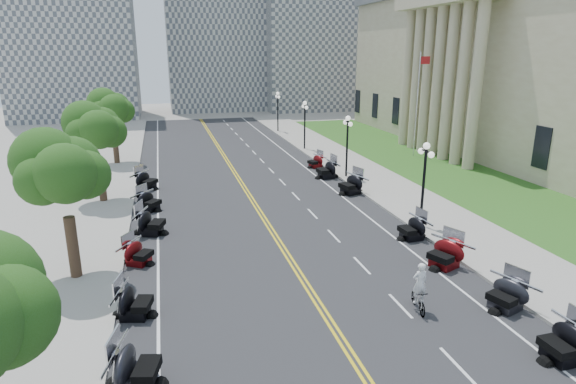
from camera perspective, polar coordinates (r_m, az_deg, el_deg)
ground at (r=22.94m, az=1.26°, el=-9.56°), size 160.00×160.00×0.00m
road at (r=31.98m, az=-3.64°, el=-1.93°), size 16.00×90.00×0.01m
centerline_yellow_a at (r=31.96m, az=-3.85°, el=-1.94°), size 0.12×90.00×0.00m
centerline_yellow_b at (r=32.00m, az=-3.43°, el=-1.90°), size 0.12×90.00×0.00m
edge_line_north at (r=33.71m, az=7.09°, el=-1.04°), size 0.12×90.00×0.00m
edge_line_south at (r=31.47m, az=-15.16°, el=-2.78°), size 0.12×90.00×0.00m
lane_dash_4 at (r=17.87m, az=19.39°, el=-18.77°), size 0.12×2.00×0.00m
lane_dash_5 at (r=20.74m, az=13.18°, el=-12.99°), size 0.12×2.00×0.00m
lane_dash_6 at (r=23.93m, az=8.74°, el=-8.58°), size 0.12×2.00×0.00m
lane_dash_7 at (r=27.34m, az=5.44°, el=-5.20°), size 0.12×2.00×0.00m
lane_dash_8 at (r=30.89m, az=2.92°, el=-2.58°), size 0.12×2.00×0.00m
lane_dash_9 at (r=34.53m, az=0.93°, el=-0.49°), size 0.12×2.00×0.00m
lane_dash_10 at (r=38.25m, az=-0.68°, el=1.19°), size 0.12×2.00×0.00m
lane_dash_11 at (r=42.02m, az=-2.00°, el=2.57°), size 0.12×2.00×0.00m
lane_dash_12 at (r=45.83m, az=-3.10°, el=3.72°), size 0.12×2.00×0.00m
lane_dash_13 at (r=49.67m, az=-4.04°, el=4.70°), size 0.12×2.00×0.00m
lane_dash_14 at (r=53.53m, az=-4.84°, el=5.53°), size 0.12×2.00×0.00m
lane_dash_15 at (r=57.41m, az=-5.54°, el=6.25°), size 0.12×2.00×0.00m
lane_dash_16 at (r=61.31m, az=-6.15°, el=6.88°), size 0.12×2.00×0.00m
lane_dash_17 at (r=65.22m, az=-6.69°, el=7.43°), size 0.12×2.00×0.00m
lane_dash_18 at (r=69.14m, az=-7.17°, el=7.92°), size 0.12×2.00×0.00m
lane_dash_19 at (r=73.07m, az=-7.59°, el=8.35°), size 0.12×2.00×0.00m
sidewalk_north at (r=35.37m, az=13.29°, el=-0.42°), size 5.00×90.00×0.15m
sidewalk_south at (r=31.81m, az=-22.57°, el=-3.17°), size 5.00×90.00×0.15m
lawn at (r=45.48m, az=16.47°, el=3.02°), size 9.00×60.00×0.10m
civic_building at (r=56.32m, az=28.20°, el=13.36°), size 26.00×51.00×17.80m
distant_block_a at (r=82.80m, az=-24.31°, el=17.06°), size 18.00×14.00×26.00m
distant_block_b at (r=88.50m, az=-8.84°, el=19.41°), size 16.00×12.00×30.00m
distant_block_c at (r=89.24m, az=3.59°, el=16.97°), size 20.00×14.00×22.00m
street_lamp_2 at (r=28.77m, az=15.75°, el=0.77°), size 0.50×1.20×4.90m
street_lamp_3 at (r=39.29m, az=7.01°, el=5.35°), size 0.50×1.20×4.90m
street_lamp_4 at (r=50.47m, az=1.99°, el=7.90°), size 0.50×1.20×4.90m
street_lamp_5 at (r=61.96m, az=-1.21°, el=9.48°), size 0.50×1.20×4.90m
flagpole at (r=48.34m, az=15.03°, el=9.85°), size 1.10×0.20×10.00m
tree_2 at (r=22.87m, az=-25.06°, el=1.45°), size 4.80×4.80×9.20m
tree_3 at (r=34.51m, az=-21.77°, el=6.41°), size 4.80×4.80×9.20m
tree_4 at (r=46.33m, az=-20.12°, el=8.85°), size 4.80×4.80×9.20m
motorcycle_n_3 at (r=19.19m, az=29.95°, el=-15.10°), size 2.11×2.11×1.42m
motorcycle_n_4 at (r=21.56m, az=24.48°, el=-10.89°), size 2.50×2.50×1.38m
motorcycle_n_5 at (r=24.42m, az=18.10°, el=-6.85°), size 2.77×2.77×1.48m
motorcycle_n_6 at (r=27.46m, az=14.49°, el=-4.07°), size 2.13×2.13×1.37m
motorcycle_n_8 at (r=35.24m, az=7.45°, el=1.01°), size 2.73×2.73×1.55m
motorcycle_n_9 at (r=39.46m, az=4.60°, el=2.76°), size 2.43×2.43×1.56m
motorcycle_n_10 at (r=43.08m, az=3.27°, el=3.73°), size 2.19×2.19×1.24m
motorcycle_s_4 at (r=16.39m, az=-17.62°, el=-19.00°), size 2.58×2.58×1.49m
motorcycle_s_5 at (r=20.10m, az=-17.76°, el=-12.19°), size 2.38×2.38×1.37m
motorcycle_s_6 at (r=24.68m, az=-17.32°, el=-6.80°), size 2.48×2.48×1.27m
motorcycle_s_7 at (r=28.32m, az=-15.98°, el=-3.38°), size 2.78×2.78×1.53m
motorcycle_s_8 at (r=32.57m, az=-16.15°, el=-0.97°), size 2.75×2.75×1.37m
motorcycle_s_9 at (r=37.67m, az=-16.45°, el=1.41°), size 2.91×2.91×1.47m
bicycle at (r=20.36m, az=15.20°, el=-12.20°), size 0.76×1.68×0.97m
cyclist_rider at (r=19.76m, az=15.49°, el=-8.76°), size 0.63×0.41×1.72m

